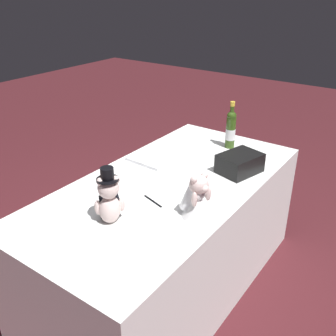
% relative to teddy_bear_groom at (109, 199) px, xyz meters
% --- Properties ---
extents(ground_plane, '(12.00, 12.00, 0.00)m').
position_rel_teddy_bear_groom_xyz_m(ground_plane, '(0.49, -0.00, -0.89)').
color(ground_plane, '#47191E').
extents(reception_table, '(1.88, 0.93, 0.77)m').
position_rel_teddy_bear_groom_xyz_m(reception_table, '(0.49, -0.00, -0.51)').
color(reception_table, white).
rests_on(reception_table, ground_plane).
extents(teddy_bear_groom, '(0.14, 0.14, 0.30)m').
position_rel_teddy_bear_groom_xyz_m(teddy_bear_groom, '(0.00, 0.00, 0.00)').
color(teddy_bear_groom, beige).
rests_on(teddy_bear_groom, reception_table).
extents(teddy_bear_bride, '(0.18, 0.21, 0.24)m').
position_rel_teddy_bear_groom_xyz_m(teddy_bear_bride, '(0.29, -0.32, -0.02)').
color(teddy_bear_bride, white).
rests_on(teddy_bear_bride, reception_table).
extents(champagne_bottle, '(0.07, 0.07, 0.34)m').
position_rel_teddy_bear_groom_xyz_m(champagne_bottle, '(1.18, -0.05, 0.02)').
color(champagne_bottle, '#2D4714').
rests_on(champagne_bottle, reception_table).
extents(signing_pen, '(0.05, 0.15, 0.01)m').
position_rel_teddy_bear_groom_xyz_m(signing_pen, '(0.27, -0.05, -0.12)').
color(signing_pen, black).
rests_on(signing_pen, reception_table).
extents(gift_case_black, '(0.30, 0.25, 0.12)m').
position_rel_teddy_bear_groom_xyz_m(gift_case_black, '(0.87, -0.28, -0.06)').
color(gift_case_black, black).
rests_on(gift_case_black, reception_table).
extents(guestbook, '(0.23, 0.29, 0.02)m').
position_rel_teddy_bear_groom_xyz_m(guestbook, '(0.68, 0.27, -0.11)').
color(guestbook, white).
rests_on(guestbook, reception_table).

